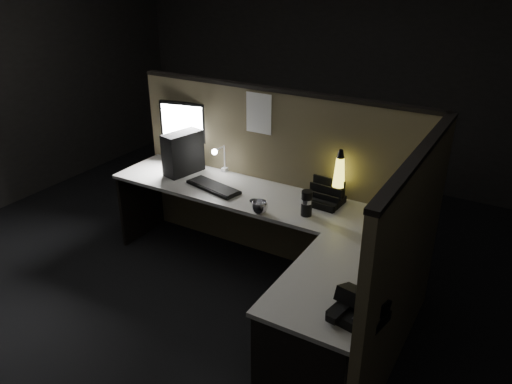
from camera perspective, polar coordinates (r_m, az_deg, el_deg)
The scene contains 17 objects.
floor at distance 3.98m, azimuth -4.45°, elevation -13.11°, with size 6.00×6.00×0.00m, color black.
room_shell at distance 3.24m, azimuth -5.41°, elevation 9.99°, with size 6.00×6.00×6.00m.
partition_back at distance 4.28m, azimuth 2.30°, elevation 1.56°, with size 2.66×0.06×1.50m, color brown.
partition_right at distance 3.18m, azimuth 16.54°, elevation -8.60°, with size 0.06×1.66×1.50m, color brown.
desk at distance 3.75m, azimuth -0.28°, elevation -4.96°, with size 2.60×1.60×0.73m.
pc_tower at distance 4.42m, azimuth -8.34°, elevation 4.44°, with size 0.16×0.35×0.37m, color black.
monitor at distance 4.60m, azimuth -8.27°, elevation 7.38°, with size 0.44×0.19×0.58m.
keyboard at distance 4.14m, azimuth -4.90°, elevation 0.56°, with size 0.50×0.17×0.02m, color black.
mouse at distance 3.89m, azimuth -0.19°, elevation -1.01°, with size 0.08×0.06×0.03m, color black.
clip_lamp at distance 4.37m, azimuth -4.18°, elevation 3.87°, with size 0.05×0.20×0.26m.
organizer at distance 3.91m, azimuth 7.85°, elevation -0.63°, with size 0.29×0.26×0.21m.
lava_lamp at distance 3.88m, azimuth 9.43°, elevation 1.25°, with size 0.12×0.12×0.44m.
travel_mug at distance 3.69m, azimuth 5.81°, elevation -1.30°, with size 0.09×0.09×0.20m, color black.
steel_mug at distance 3.72m, azimuth 0.43°, elevation -1.76°, with size 0.12×0.12×0.09m, color silver.
figurine at distance 3.81m, azimuth 13.32°, elevation -1.81°, with size 0.05×0.05×0.05m, color #FFA328.
pinned_paper at distance 4.13m, azimuth 0.31°, elevation 8.97°, with size 0.23×0.00×0.34m, color white.
desk_phone at distance 2.75m, azimuth 11.68°, elevation -12.92°, with size 0.30×0.30×0.16m.
Camera 1 is at (1.84, -2.53, 2.47)m, focal length 35.00 mm.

